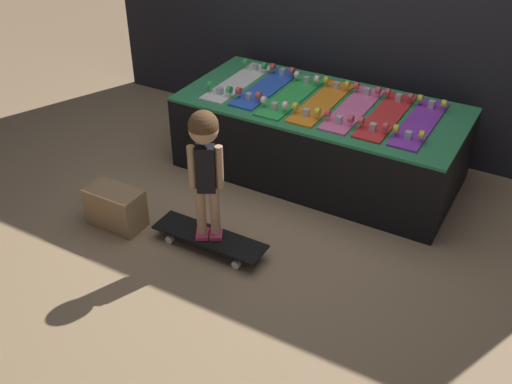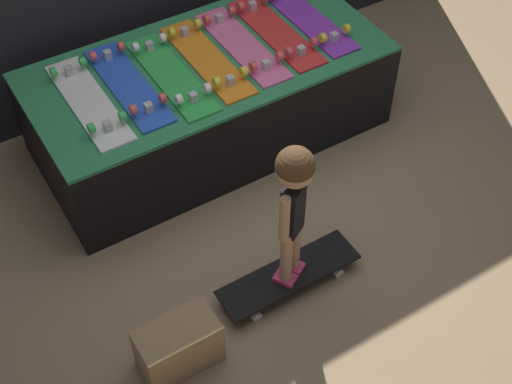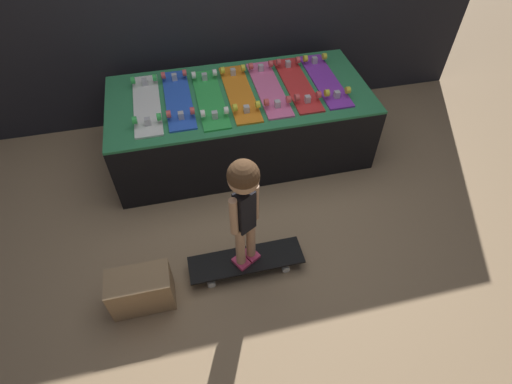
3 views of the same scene
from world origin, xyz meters
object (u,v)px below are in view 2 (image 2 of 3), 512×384
Objects in this scene: skateboard_on_floor at (289,275)px; child at (294,193)px; skateboard_white_on_rack at (88,101)px; skateboard_pink_on_rack at (242,44)px; skateboard_blue_on_rack at (128,84)px; skateboard_red_on_rack at (276,31)px; storage_box at (179,346)px; skateboard_orange_on_rack at (207,59)px; skateboard_green_on_rack at (171,74)px; skateboard_purple_on_rack at (308,18)px.

skateboard_on_floor is 0.62m from child.
skateboard_white_on_rack is 1.00× the size of skateboard_pink_on_rack.
skateboard_blue_on_rack and skateboard_red_on_rack have the same top height.
skateboard_blue_on_rack reaches higher than storage_box.
skateboard_on_floor is at bearing -100.07° from skateboard_orange_on_rack.
skateboard_blue_on_rack is 1.00× the size of skateboard_red_on_rack.
skateboard_on_floor is (0.03, -1.15, -0.51)m from skateboard_green_on_rack.
child is 0.88m from storage_box.
child is at bearing 63.43° from skateboard_on_floor.
skateboard_blue_on_rack is 1.00× the size of skateboard_orange_on_rack.
storage_box reaches higher than skateboard_on_floor.
skateboard_orange_on_rack is 1.00× the size of skateboard_pink_on_rack.
skateboard_pink_on_rack is at bearing -177.98° from skateboard_red_on_rack.
skateboard_purple_on_rack is 1.04× the size of skateboard_on_floor.
skateboard_on_floor is at bearing -110.45° from skateboard_pink_on_rack.
skateboard_green_on_rack is at bearing -3.74° from skateboard_white_on_rack.
skateboard_orange_on_rack reaches higher than storage_box.
skateboard_purple_on_rack is at bearing 2.18° from skateboard_orange_on_rack.
skateboard_orange_on_rack is at bearing -177.22° from skateboard_pink_on_rack.
skateboard_red_on_rack is (1.17, 0.01, 0.00)m from skateboard_white_on_rack.
skateboard_orange_on_rack is at bearing -177.82° from skateboard_purple_on_rack.
skateboard_purple_on_rack reaches higher than storage_box.
skateboard_purple_on_rack is at bearing 2.80° from skateboard_green_on_rack.
skateboard_red_on_rack is at bearing 2.02° from skateboard_pink_on_rack.
child is at bearing -110.45° from skateboard_pink_on_rack.
skateboard_red_on_rack is at bearing -178.27° from skateboard_purple_on_rack.
skateboard_white_on_rack and skateboard_pink_on_rack have the same top height.
skateboard_pink_on_rack reaches higher than skateboard_on_floor.
skateboard_green_on_rack reaches higher than storage_box.
storage_box is (-0.88, -1.27, -0.45)m from skateboard_orange_on_rack.
skateboard_blue_on_rack is 1.00× the size of skateboard_pink_on_rack.
skateboard_green_on_rack is at bearing -176.84° from skateboard_red_on_rack.
skateboard_blue_on_rack is 0.93m from skateboard_red_on_rack.
skateboard_orange_on_rack is at bearing -3.59° from skateboard_blue_on_rack.
skateboard_purple_on_rack reaches higher than skateboard_on_floor.
child reaches higher than skateboard_green_on_rack.
skateboard_white_on_rack is 1.00× the size of skateboard_green_on_rack.
skateboard_red_on_rack is 1.00× the size of skateboard_purple_on_rack.
skateboard_on_floor is at bearing -67.46° from skateboard_white_on_rack.
skateboard_orange_on_rack is at bearing 50.62° from child.
skateboard_white_on_rack is at bearing 112.54° from skateboard_on_floor.
skateboard_white_on_rack is 0.70m from skateboard_orange_on_rack.
skateboard_pink_on_rack is (0.70, -0.02, 0.00)m from skateboard_blue_on_rack.
skateboard_pink_on_rack is 0.91× the size of child.
skateboard_purple_on_rack is at bearing 1.73° from skateboard_red_on_rack.
skateboard_red_on_rack is 1.91m from storage_box.
skateboard_purple_on_rack is at bearing 23.56° from child.
skateboard_green_on_rack is at bearing 91.24° from skateboard_on_floor.
child is at bearing -119.51° from skateboard_red_on_rack.
storage_box is at bearing -136.15° from skateboard_red_on_rack.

